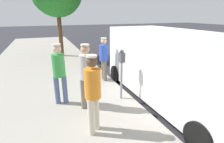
% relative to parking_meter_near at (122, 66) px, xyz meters
% --- Properties ---
extents(ground_plane, '(80.00, 80.00, 0.00)m').
position_rel_parking_meter_near_xyz_m(ground_plane, '(-1.35, -0.39, -1.18)').
color(ground_plane, '#2D2D33').
extents(sidewalk_slab, '(5.00, 32.00, 0.15)m').
position_rel_parking_meter_near_xyz_m(sidewalk_slab, '(2.15, -0.39, -1.11)').
color(sidewalk_slab, '#9E998E').
rests_on(sidewalk_slab, ground).
extents(parking_meter_near, '(0.14, 0.18, 1.52)m').
position_rel_parking_meter_near_xyz_m(parking_meter_near, '(0.00, 0.00, 0.00)').
color(parking_meter_near, gray).
rests_on(parking_meter_near, sidewalk_slab).
extents(pedestrian_in_gray, '(0.36, 0.34, 1.76)m').
position_rel_parking_meter_near_xyz_m(pedestrian_in_gray, '(1.09, 0.16, -0.01)').
color(pedestrian_in_gray, '#726656').
rests_on(pedestrian_in_gray, sidewalk_slab).
extents(pedestrian_in_orange, '(0.34, 0.34, 1.72)m').
position_rel_parking_meter_near_xyz_m(pedestrian_in_orange, '(1.22, 1.24, -0.04)').
color(pedestrian_in_orange, beige).
rests_on(pedestrian_in_orange, sidewalk_slab).
extents(pedestrian_in_blue, '(0.34, 0.36, 1.65)m').
position_rel_parking_meter_near_xyz_m(pedestrian_in_blue, '(-0.04, -1.69, -0.09)').
color(pedestrian_in_blue, '#726656').
rests_on(pedestrian_in_blue, sidewalk_slab).
extents(pedestrian_in_green, '(0.36, 0.34, 1.73)m').
position_rel_parking_meter_near_xyz_m(pedestrian_in_green, '(1.73, -0.35, -0.04)').
color(pedestrian_in_green, '#4C608C').
rests_on(pedestrian_in_green, sidewalk_slab).
extents(parked_van, '(2.16, 5.22, 2.15)m').
position_rel_parking_meter_near_xyz_m(parked_van, '(-1.50, 0.42, -0.03)').
color(parked_van, white).
rests_on(parked_van, ground).
extents(fire_hydrant, '(0.24, 0.24, 0.86)m').
position_rel_parking_meter_near_xyz_m(fire_hydrant, '(0.10, -4.29, -0.61)').
color(fire_hydrant, red).
rests_on(fire_hydrant, sidewalk_slab).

